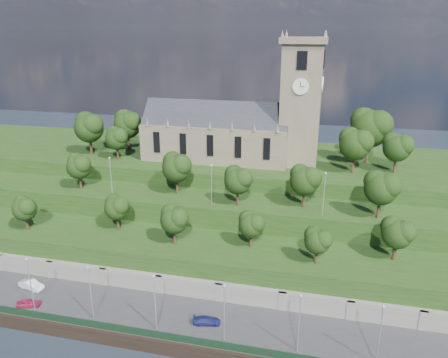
% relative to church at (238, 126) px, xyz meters
% --- Properties ---
extents(ground, '(320.00, 320.00, 0.00)m').
position_rel_church_xyz_m(ground, '(-0.79, -45.98, -22.52)').
color(ground, black).
rests_on(ground, ground).
extents(promenade, '(160.00, 12.00, 2.00)m').
position_rel_church_xyz_m(promenade, '(-0.79, -39.98, -21.52)').
color(promenade, '#2D2D30').
rests_on(promenade, ground).
extents(quay_wall, '(160.00, 0.50, 2.20)m').
position_rel_church_xyz_m(quay_wall, '(-0.79, -46.03, -21.42)').
color(quay_wall, black).
rests_on(quay_wall, ground).
extents(fence, '(160.00, 0.10, 1.20)m').
position_rel_church_xyz_m(fence, '(-0.79, -45.38, -19.92)').
color(fence, '#16321D').
rests_on(fence, promenade).
extents(retaining_wall, '(160.00, 2.10, 5.00)m').
position_rel_church_xyz_m(retaining_wall, '(-0.79, -34.01, -20.02)').
color(retaining_wall, slate).
rests_on(retaining_wall, ground).
extents(embankment_lower, '(160.00, 12.00, 8.00)m').
position_rel_church_xyz_m(embankment_lower, '(-0.79, -27.98, -18.52)').
color(embankment_lower, '#1C3712').
rests_on(embankment_lower, ground).
extents(embankment_upper, '(160.00, 10.00, 12.00)m').
position_rel_church_xyz_m(embankment_upper, '(-0.79, -16.98, -16.52)').
color(embankment_upper, '#1C3712').
rests_on(embankment_upper, ground).
extents(hilltop, '(160.00, 32.00, 15.00)m').
position_rel_church_xyz_m(hilltop, '(-0.79, 4.02, -15.02)').
color(hilltop, '#1C3712').
rests_on(hilltop, ground).
extents(church, '(38.60, 12.35, 27.60)m').
position_rel_church_xyz_m(church, '(0.00, 0.00, 0.00)').
color(church, brown).
rests_on(church, hilltop).
extents(trees_lower, '(68.72, 8.56, 7.18)m').
position_rel_church_xyz_m(trees_lower, '(1.07, -27.83, -9.98)').
color(trees_lower, '#341E14').
rests_on(trees_lower, embankment_lower).
extents(trees_upper, '(63.04, 8.60, 8.36)m').
position_rel_church_xyz_m(trees_upper, '(3.81, -17.72, -5.12)').
color(trees_upper, '#341E14').
rests_on(trees_upper, embankment_upper).
extents(trees_hilltop, '(73.44, 16.47, 11.94)m').
position_rel_church_xyz_m(trees_hilltop, '(3.23, -0.36, -0.68)').
color(trees_hilltop, '#341E14').
rests_on(trees_hilltop, hilltop).
extents(lamp_posts_promenade, '(60.36, 0.36, 8.85)m').
position_rel_church_xyz_m(lamp_posts_promenade, '(-2.79, -43.48, -15.48)').
color(lamp_posts_promenade, '#B2B2B7').
rests_on(lamp_posts_promenade, promenade).
extents(lamp_posts_upper, '(40.36, 0.36, 7.82)m').
position_rel_church_xyz_m(lamp_posts_upper, '(-0.79, -19.98, -6.00)').
color(lamp_posts_upper, '#B2B2B7').
rests_on(lamp_posts_upper, embankment_upper).
extents(car_left, '(3.78, 2.49, 1.20)m').
position_rel_church_xyz_m(car_left, '(-24.08, -43.10, -19.92)').
color(car_left, '#AB1C48').
rests_on(car_left, promenade).
extents(car_middle, '(4.77, 2.49, 1.50)m').
position_rel_church_xyz_m(car_middle, '(-26.78, -38.73, -19.77)').
color(car_middle, silver).
rests_on(car_middle, promenade).
extents(car_right, '(4.26, 2.40, 1.17)m').
position_rel_church_xyz_m(car_right, '(3.93, -40.77, -19.94)').
color(car_right, navy).
rests_on(car_right, promenade).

